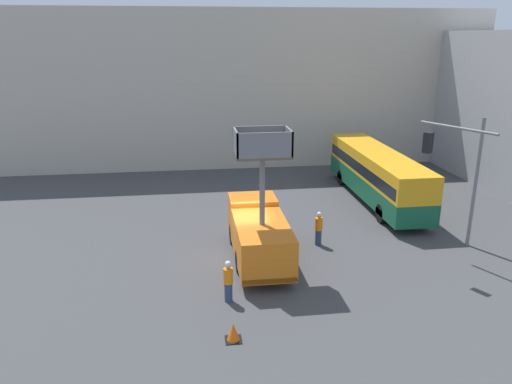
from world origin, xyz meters
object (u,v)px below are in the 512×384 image
utility_truck (259,231)px  road_worker_near_truck (228,281)px  traffic_light_pole (461,164)px  road_worker_directing (319,229)px  traffic_cone_near_truck (233,332)px  city_bus (377,172)px

utility_truck → road_worker_near_truck: bearing=-115.7°
traffic_light_pole → road_worker_directing: size_ratio=3.67×
road_worker_near_truck → road_worker_directing: 7.06m
road_worker_directing → traffic_cone_near_truck: (-5.04, -7.70, -0.57)m
city_bus → traffic_light_pole: (0.82, -8.08, 2.53)m
road_worker_directing → traffic_cone_near_truck: bearing=-172.3°
traffic_light_pole → traffic_cone_near_truck: 13.41m
utility_truck → road_worker_near_truck: (-1.73, -3.59, -0.63)m
city_bus → traffic_light_pole: 8.51m
traffic_cone_near_truck → road_worker_directing: bearing=56.8°
road_worker_directing → road_worker_near_truck: bearing=176.0°
utility_truck → traffic_cone_near_truck: utility_truck is taller
utility_truck → city_bus: 11.66m
road_worker_near_truck → road_worker_directing: bearing=55.4°
road_worker_near_truck → traffic_cone_near_truck: (-0.06, -2.70, -0.56)m
city_bus → road_worker_near_truck: bearing=131.0°
city_bus → traffic_cone_near_truck: 17.61m
road_worker_near_truck → road_worker_directing: road_worker_directing is taller
city_bus → road_worker_near_truck: size_ratio=6.94×
utility_truck → road_worker_directing: (3.25, 1.41, -0.62)m
utility_truck → road_worker_directing: 3.60m
traffic_light_pole → road_worker_near_truck: traffic_light_pole is taller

